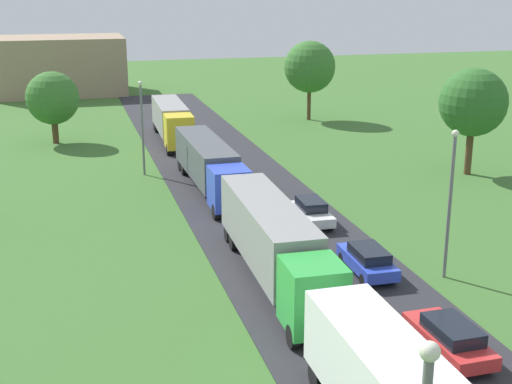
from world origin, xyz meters
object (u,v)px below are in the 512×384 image
(truck_second, at_px, (274,241))
(car_fourth, at_px, (368,260))
(truck_third, at_px, (209,163))
(lamppost_second, at_px, (450,197))
(tree_ash, at_px, (310,67))
(car_fifth, at_px, (312,211))
(lamppost_third, at_px, (142,123))
(car_third, at_px, (450,337))
(tree_elm, at_px, (473,103))
(tree_oak, at_px, (53,98))
(truck_fourth, at_px, (172,120))
(distant_building, at_px, (60,65))

(truck_second, bearing_deg, car_fourth, -4.83)
(truck_third, height_order, car_fourth, truck_third)
(lamppost_second, bearing_deg, tree_ash, 79.72)
(car_fifth, bearing_deg, truck_third, 117.56)
(car_fourth, xyz_separation_m, lamppost_second, (3.70, -1.35, 3.51))
(lamppost_third, bearing_deg, car_third, -74.76)
(tree_elm, bearing_deg, lamppost_third, 165.27)
(tree_oak, bearing_deg, truck_fourth, -11.22)
(truck_second, distance_m, tree_ash, 44.88)
(distant_building, bearing_deg, car_fourth, -78.00)
(truck_third, height_order, tree_oak, tree_oak)
(truck_second, xyz_separation_m, truck_third, (0.19, 16.97, -0.16))
(tree_oak, bearing_deg, distant_building, 88.56)
(car_fourth, distance_m, lamppost_third, 24.98)
(truck_fourth, distance_m, lamppost_third, 12.56)
(car_third, bearing_deg, truck_second, 117.80)
(truck_second, distance_m, distant_building, 69.83)
(truck_third, bearing_deg, distant_building, 100.88)
(car_fifth, distance_m, tree_elm, 18.66)
(car_fifth, bearing_deg, tree_oak, 118.53)
(lamppost_second, height_order, tree_elm, tree_elm)
(tree_elm, bearing_deg, car_third, -122.75)
(car_third, distance_m, tree_ash, 52.16)
(car_fourth, xyz_separation_m, lamppost_third, (-8.85, 23.12, 3.35))
(car_fifth, distance_m, distant_building, 62.95)
(truck_third, distance_m, tree_elm, 21.07)
(truck_second, height_order, car_fifth, truck_second)
(lamppost_third, relative_size, distant_building, 0.43)
(car_fourth, bearing_deg, lamppost_second, -20.02)
(car_fifth, bearing_deg, car_third, -90.48)
(truck_third, distance_m, tree_oak, 22.49)
(car_fourth, distance_m, distant_building, 71.15)
(tree_oak, bearing_deg, car_third, -71.33)
(truck_fourth, distance_m, tree_ash, 18.26)
(truck_fourth, bearing_deg, tree_oak, 168.78)
(distant_building, bearing_deg, lamppost_third, -82.72)
(lamppost_second, relative_size, tree_ash, 0.89)
(truck_second, relative_size, car_third, 3.16)
(car_third, xyz_separation_m, tree_oak, (-15.39, 45.54, 3.46))
(truck_third, bearing_deg, car_fourth, -74.68)
(lamppost_third, distance_m, tree_ash, 27.85)
(car_third, distance_m, lamppost_third, 33.02)
(truck_second, xyz_separation_m, distant_building, (-9.83, 69.11, 1.62))
(truck_second, xyz_separation_m, truck_fourth, (0.14, 34.41, -0.12))
(truck_fourth, height_order, tree_oak, tree_oak)
(car_fourth, height_order, car_fifth, car_fifth)
(truck_third, height_order, lamppost_second, lamppost_second)
(tree_ash, bearing_deg, truck_fourth, -156.38)
(truck_fourth, xyz_separation_m, tree_elm, (20.78, -18.23, 3.61))
(truck_third, distance_m, car_fourth, 18.07)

